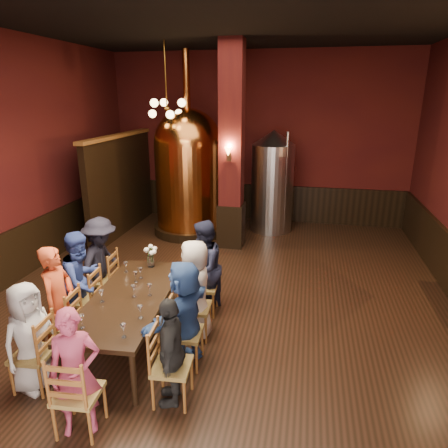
% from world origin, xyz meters
% --- Properties ---
extents(room, '(10.00, 10.02, 4.50)m').
position_xyz_m(room, '(0.00, 0.00, 2.25)').
color(room, black).
rests_on(room, ground).
extents(wainscot_back, '(7.90, 0.08, 1.00)m').
position_xyz_m(wainscot_back, '(0.00, 4.96, 0.50)').
color(wainscot_back, black).
rests_on(wainscot_back, ground).
extents(wainscot_left, '(0.08, 9.90, 1.00)m').
position_xyz_m(wainscot_left, '(-3.96, 0.00, 0.50)').
color(wainscot_left, black).
rests_on(wainscot_left, ground).
extents(column, '(0.58, 0.58, 4.50)m').
position_xyz_m(column, '(-0.30, 2.80, 2.25)').
color(column, '#48130F').
rests_on(column, ground).
extents(partition, '(0.22, 3.50, 2.40)m').
position_xyz_m(partition, '(-3.20, 3.20, 1.20)').
color(partition, black).
rests_on(partition, ground).
extents(pendant_cluster, '(0.90, 0.90, 1.70)m').
position_xyz_m(pendant_cluster, '(-1.80, 2.90, 3.10)').
color(pendant_cluster, '#A57226').
rests_on(pendant_cluster, room).
extents(sconce_column, '(0.20, 0.20, 0.36)m').
position_xyz_m(sconce_column, '(-0.30, 2.50, 2.20)').
color(sconce_column, black).
rests_on(sconce_column, column).
extents(dining_table, '(1.17, 2.47, 0.75)m').
position_xyz_m(dining_table, '(-0.92, -1.37, 0.69)').
color(dining_table, black).
rests_on(dining_table, ground).
extents(chair_0, '(0.49, 0.49, 0.92)m').
position_xyz_m(chair_0, '(-1.69, -2.43, 0.46)').
color(chair_0, brown).
rests_on(chair_0, ground).
extents(person_0, '(0.62, 0.77, 1.37)m').
position_xyz_m(person_0, '(-1.69, -2.43, 0.69)').
color(person_0, silver).
rests_on(person_0, ground).
extents(chair_1, '(0.49, 0.49, 0.92)m').
position_xyz_m(chair_1, '(-1.74, -1.76, 0.46)').
color(chair_1, brown).
rests_on(chair_1, ground).
extents(person_1, '(0.40, 0.59, 1.56)m').
position_xyz_m(person_1, '(-1.74, -1.76, 0.78)').
color(person_1, '#C14321').
rests_on(person_1, ground).
extents(chair_2, '(0.49, 0.49, 0.92)m').
position_xyz_m(chair_2, '(-1.79, -1.11, 0.46)').
color(chair_2, brown).
rests_on(chair_2, ground).
extents(person_2, '(0.49, 0.80, 1.53)m').
position_xyz_m(person_2, '(-1.79, -1.11, 0.77)').
color(person_2, navy).
rests_on(person_2, ground).
extents(chair_3, '(0.49, 0.49, 0.92)m').
position_xyz_m(chair_3, '(-1.84, -0.44, 0.46)').
color(chair_3, brown).
rests_on(chair_3, ground).
extents(person_3, '(0.58, 1.00, 1.54)m').
position_xyz_m(person_3, '(-1.84, -0.44, 0.77)').
color(person_3, black).
rests_on(person_3, ground).
extents(chair_4, '(0.49, 0.49, 0.92)m').
position_xyz_m(chair_4, '(0.00, -2.31, 0.46)').
color(chair_4, brown).
rests_on(chair_4, ground).
extents(person_4, '(0.46, 0.82, 1.31)m').
position_xyz_m(person_4, '(0.00, -2.31, 0.66)').
color(person_4, black).
rests_on(person_4, ground).
extents(chair_5, '(0.49, 0.49, 0.92)m').
position_xyz_m(chair_5, '(-0.05, -1.64, 0.46)').
color(chair_5, brown).
rests_on(chair_5, ground).
extents(person_5, '(0.75, 1.41, 1.46)m').
position_xyz_m(person_5, '(-0.05, -1.64, 0.73)').
color(person_5, '#305192').
rests_on(person_5, ground).
extents(chair_6, '(0.49, 0.49, 0.92)m').
position_xyz_m(chair_6, '(-0.10, -0.98, 0.46)').
color(chair_6, brown).
rests_on(chair_6, ground).
extents(person_6, '(0.59, 0.79, 1.48)m').
position_xyz_m(person_6, '(-0.10, -0.98, 0.74)').
color(person_6, beige).
rests_on(person_6, ground).
extents(chair_7, '(0.49, 0.49, 0.92)m').
position_xyz_m(chair_7, '(-0.15, -0.31, 0.46)').
color(chair_7, brown).
rests_on(chair_7, ground).
extents(person_7, '(0.47, 0.80, 1.55)m').
position_xyz_m(person_7, '(-0.15, -0.31, 0.78)').
color(person_7, '#1A1D34').
rests_on(person_7, ground).
extents(chair_8, '(0.49, 0.49, 0.92)m').
position_xyz_m(chair_8, '(-0.81, -2.92, 0.46)').
color(chair_8, brown).
rests_on(chair_8, ground).
extents(person_8, '(0.61, 0.53, 1.42)m').
position_xyz_m(person_8, '(-0.81, -2.92, 0.71)').
color(person_8, '#A53756').
rests_on(person_8, ground).
extents(copper_kettle, '(1.86, 1.86, 4.39)m').
position_xyz_m(copper_kettle, '(-1.52, 3.52, 1.60)').
color(copper_kettle, black).
rests_on(copper_kettle, ground).
extents(steel_vessel, '(1.32, 1.32, 2.57)m').
position_xyz_m(steel_vessel, '(0.51, 4.10, 1.28)').
color(steel_vessel, '#B2B2B7').
rests_on(steel_vessel, ground).
extents(rose_vase, '(0.22, 0.22, 0.37)m').
position_xyz_m(rose_vase, '(-1.01, -0.38, 0.99)').
color(rose_vase, white).
rests_on(rose_vase, dining_table).
extents(wine_glass_0, '(0.07, 0.07, 0.17)m').
position_xyz_m(wine_glass_0, '(-0.66, -1.29, 0.83)').
color(wine_glass_0, white).
rests_on(wine_glass_0, dining_table).
extents(wine_glass_1, '(0.07, 0.07, 0.17)m').
position_xyz_m(wine_glass_1, '(-0.57, -2.29, 0.83)').
color(wine_glass_1, white).
rests_on(wine_glass_1, dining_table).
extents(wine_glass_2, '(0.07, 0.07, 0.17)m').
position_xyz_m(wine_glass_2, '(-1.31, -0.65, 0.83)').
color(wine_glass_2, white).
rests_on(wine_glass_2, dining_table).
extents(wine_glass_3, '(0.07, 0.07, 0.17)m').
position_xyz_m(wine_glass_3, '(-0.85, -1.37, 0.83)').
color(wine_glass_3, white).
rests_on(wine_glass_3, dining_table).
extents(wine_glass_4, '(0.07, 0.07, 0.17)m').
position_xyz_m(wine_glass_4, '(-1.13, -2.22, 0.83)').
color(wine_glass_4, white).
rests_on(wine_glass_4, dining_table).
extents(wine_glass_5, '(0.07, 0.07, 0.17)m').
position_xyz_m(wine_glass_5, '(-0.99, -0.81, 0.83)').
color(wine_glass_5, white).
rests_on(wine_glass_5, dining_table).
extents(wine_glass_6, '(0.07, 0.07, 0.17)m').
position_xyz_m(wine_glass_6, '(-1.01, -0.95, 0.83)').
color(wine_glass_6, white).
rests_on(wine_glass_6, dining_table).
extents(wine_glass_7, '(0.07, 0.07, 0.17)m').
position_xyz_m(wine_glass_7, '(-0.55, -1.87, 0.83)').
color(wine_glass_7, white).
rests_on(wine_glass_7, dining_table).
extents(wine_glass_8, '(0.07, 0.07, 0.17)m').
position_xyz_m(wine_glass_8, '(-1.21, -1.59, 0.83)').
color(wine_glass_8, white).
rests_on(wine_glass_8, dining_table).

